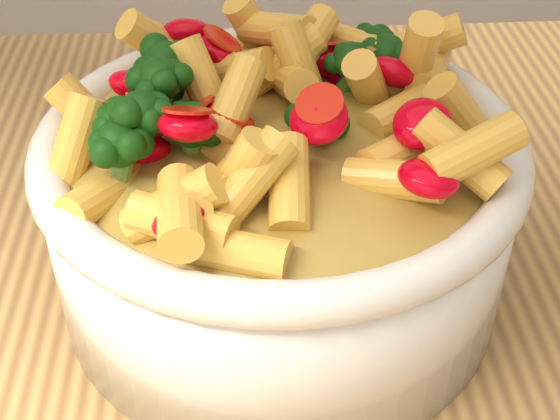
{
  "coord_description": "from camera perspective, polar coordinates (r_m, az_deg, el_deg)",
  "views": [
    {
      "loc": [
        -0.02,
        -0.33,
        1.24
      ],
      "look_at": [
        0.0,
        0.03,
        0.96
      ],
      "focal_mm": 50.0,
      "sensor_mm": 36.0,
      "label": 1
    }
  ],
  "objects": [
    {
      "name": "serving_bowl",
      "position": [
        0.46,
        0.0,
        0.14
      ],
      "size": [
        0.27,
        0.27,
        0.12
      ],
      "color": "white",
      "rests_on": "table"
    },
    {
      "name": "table",
      "position": [
        0.56,
        -0.09,
        -14.96
      ],
      "size": [
        1.2,
        0.8,
        0.9
      ],
      "color": "tan",
      "rests_on": "ground"
    },
    {
      "name": "pasta_salad",
      "position": [
        0.42,
        0.0,
        8.09
      ],
      "size": [
        0.22,
        0.22,
        0.05
      ],
      "color": "#FFBD50",
      "rests_on": "serving_bowl"
    }
  ]
}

